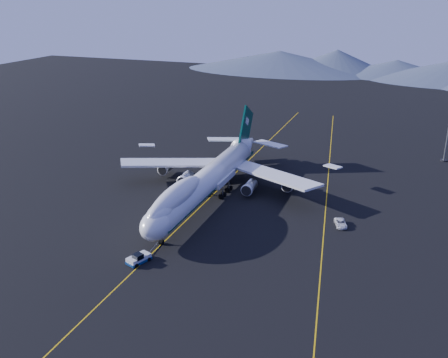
% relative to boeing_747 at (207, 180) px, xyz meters
% --- Properties ---
extents(ground, '(500.00, 500.00, 0.00)m').
position_rel_boeing_747_xyz_m(ground, '(-0.00, -0.03, -5.81)').
color(ground, black).
rests_on(ground, ground).
extents(taxiway_line_main, '(0.25, 220.00, 0.01)m').
position_rel_boeing_747_xyz_m(taxiway_line_main, '(-0.00, -0.03, -5.80)').
color(taxiway_line_main, gold).
rests_on(taxiway_line_main, ground).
extents(taxiway_line_side, '(28.08, 198.09, 0.01)m').
position_rel_boeing_747_xyz_m(taxiway_line_side, '(30.00, 9.97, -5.80)').
color(taxiway_line_side, gold).
rests_on(taxiway_line_side, ground).
extents(boeing_747, '(59.62, 72.43, 19.37)m').
position_rel_boeing_747_xyz_m(boeing_747, '(0.00, 0.00, 0.00)').
color(boeing_747, silver).
rests_on(boeing_747, ground).
extents(pushback_tug, '(4.18, 5.66, 2.21)m').
position_rel_boeing_747_xyz_m(pushback_tug, '(-0.79, -35.13, -5.12)').
color(pushback_tug, silver).
rests_on(pushback_tug, ground).
extents(service_van, '(4.01, 5.81, 1.47)m').
position_rel_boeing_747_xyz_m(service_van, '(35.67, -3.34, -5.08)').
color(service_van, silver).
rests_on(service_van, ground).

